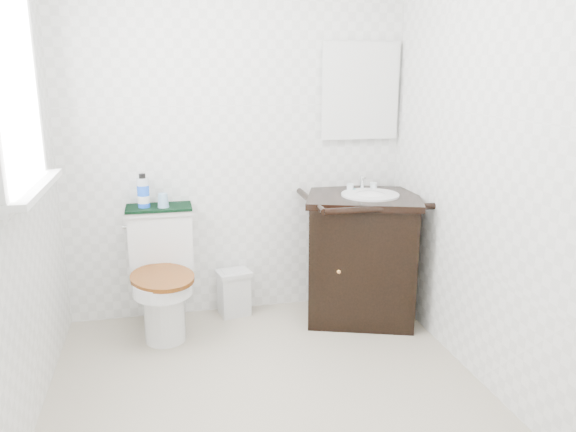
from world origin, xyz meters
name	(u,v)px	position (x,y,z in m)	size (l,w,h in m)	color
floor	(274,406)	(0.00, 0.00, 0.00)	(2.40, 2.40, 0.00)	#BEAE99
wall_back	(236,132)	(0.00, 1.20, 1.20)	(2.40, 2.40, 0.00)	white
wall_front	(372,241)	(0.00, -1.20, 1.20)	(2.40, 2.40, 0.00)	white
wall_right	(499,153)	(1.10, 0.00, 1.20)	(2.40, 2.40, 0.00)	white
window	(10,78)	(-1.07, 0.25, 1.55)	(0.02, 0.70, 0.90)	white
mirror	(360,91)	(0.82, 1.18, 1.45)	(0.50, 0.02, 0.60)	silver
toilet	(163,279)	(-0.50, 0.97, 0.33)	(0.44, 0.65, 0.75)	white
vanity	(362,253)	(0.77, 0.90, 0.43)	(0.85, 0.79, 0.92)	black
trash_bin	(234,292)	(-0.05, 1.10, 0.16)	(0.24, 0.21, 0.30)	silver
towel	(159,207)	(-0.50, 1.09, 0.76)	(0.40, 0.22, 0.02)	black
mouthwash_bottle	(143,192)	(-0.59, 1.08, 0.87)	(0.07, 0.07, 0.21)	blue
cup	(163,200)	(-0.48, 1.05, 0.81)	(0.07, 0.07, 0.09)	#7BA8CA
soap_bar	(352,189)	(0.73, 1.03, 0.83)	(0.07, 0.05, 0.02)	teal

